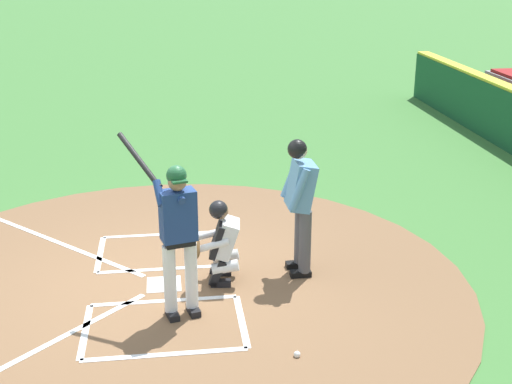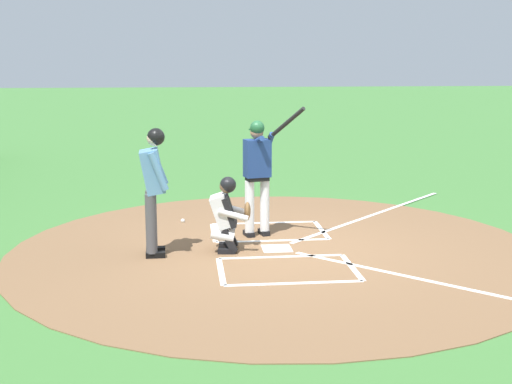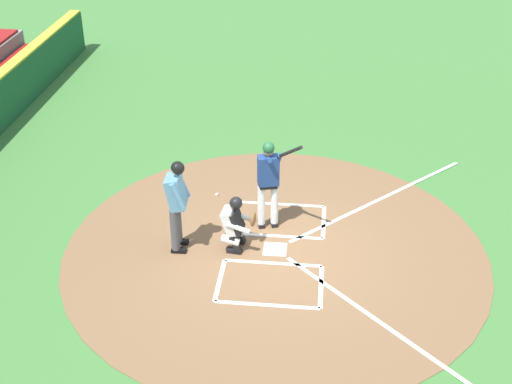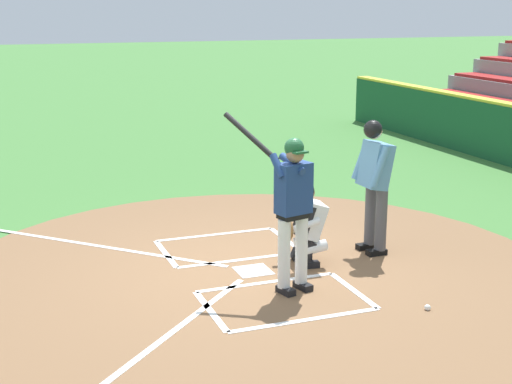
% 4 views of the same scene
% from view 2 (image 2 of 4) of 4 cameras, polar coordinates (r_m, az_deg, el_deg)
% --- Properties ---
extents(ground_plane, '(120.00, 120.00, 0.00)m').
position_cam_2_polar(ground_plane, '(10.42, 1.73, -4.77)').
color(ground_plane, '#427A38').
extents(dirt_circle, '(8.00, 8.00, 0.01)m').
position_cam_2_polar(dirt_circle, '(10.42, 1.73, -4.74)').
color(dirt_circle, brown).
rests_on(dirt_circle, ground).
extents(home_plate_and_chalk, '(7.93, 4.91, 0.01)m').
position_cam_2_polar(home_plate_and_chalk, '(10.57, 6.48, -4.53)').
color(home_plate_and_chalk, white).
rests_on(home_plate_and_chalk, dirt_circle).
extents(batter, '(0.83, 0.90, 2.13)m').
position_cam_2_polar(batter, '(10.92, 0.18, 1.88)').
color(batter, white).
rests_on(batter, ground).
extents(catcher, '(0.59, 0.65, 1.13)m').
position_cam_2_polar(catcher, '(10.19, -2.41, -1.71)').
color(catcher, black).
rests_on(catcher, ground).
extents(plate_umpire, '(0.59, 0.42, 1.86)m').
position_cam_2_polar(plate_umpire, '(9.96, -8.51, 0.74)').
color(plate_umpire, '#4C4C51').
rests_on(plate_umpire, ground).
extents(baseball, '(0.07, 0.07, 0.07)m').
position_cam_2_polar(baseball, '(12.13, -6.08, -2.38)').
color(baseball, white).
rests_on(baseball, ground).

